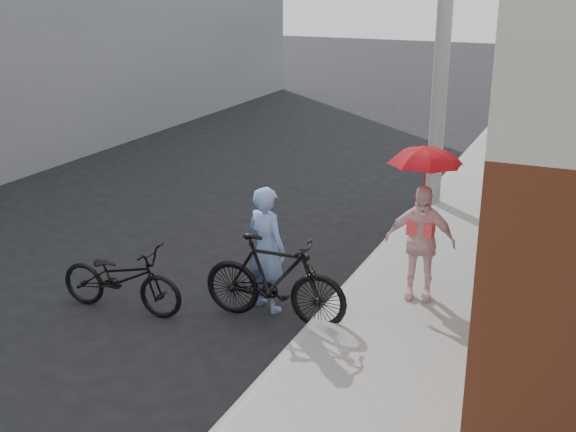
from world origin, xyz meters
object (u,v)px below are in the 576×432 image
Objects in this scene: bike_left at (121,278)px; planter at (495,299)px; utility_pole at (445,17)px; officer at (267,249)px; kimono_woman at (420,242)px; bike_right at (275,279)px.

planter is (4.50, 1.87, -0.24)m from bike_left.
utility_pole is 5.92m from officer.
bike_left is (-2.68, -6.04, -3.04)m from utility_pole.
kimono_woman is (1.79, 0.91, 0.06)m from officer.
officer reaches higher than bike_right.
bike_left is 3.93m from kimono_woman.
bike_right is 2.89m from planter.
bike_left reaches higher than planter.
planter is (2.79, 1.03, -0.62)m from officer.
bike_right is at bearing -151.74° from kimono_woman.
utility_pole is at bearing -10.56° from bike_right.
officer is 1.08× the size of kimono_woman.
kimono_woman is 4.12× the size of planter.
bike_right is at bearing -152.45° from planter.
utility_pole is at bearing 90.84° from kimono_woman.
bike_right is at bearing -97.48° from utility_pole.
bike_right is 5.07× the size of planter.
bike_left is 4.64× the size of planter.
kimono_woman reaches higher than bike_left.
officer is 0.88× the size of bike_right.
utility_pole reaches higher than planter.
bike_right is (0.25, -0.29, -0.27)m from officer.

